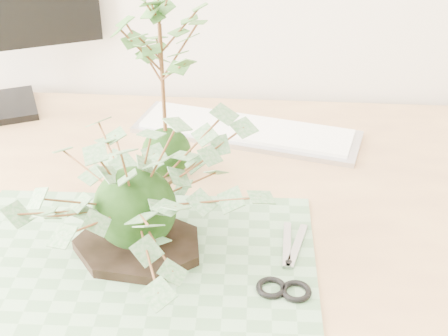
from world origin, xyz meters
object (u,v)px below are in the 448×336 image
at_px(desk, 204,234).
at_px(ivy_kokedama, 132,175).
at_px(keyboard, 246,131).
at_px(maple_kokedama, 160,37).

bearing_deg(desk, ivy_kokedama, -114.45).
distance_m(ivy_kokedama, keyboard, 0.40).
bearing_deg(ivy_kokedama, maple_kokedama, 87.69).
xyz_separation_m(ivy_kokedama, keyboard, (0.13, 0.36, -0.12)).
bearing_deg(maple_kokedama, ivy_kokedama, -92.31).
bearing_deg(maple_kokedama, keyboard, 49.52).
bearing_deg(keyboard, maple_kokedama, -116.75).
distance_m(desk, keyboard, 0.23).
bearing_deg(maple_kokedama, desk, -37.04).
height_order(maple_kokedama, keyboard, maple_kokedama).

